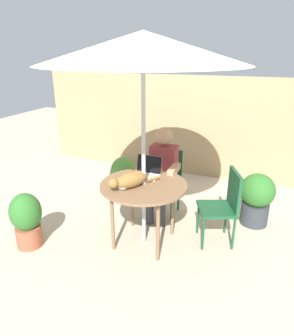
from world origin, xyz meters
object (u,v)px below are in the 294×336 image
object	(u,v)px
chair_empty	(225,202)
cat	(129,180)
patio_umbrella	(143,48)
potted_plant_by_chair	(257,197)
potted_plant_near_fence	(27,219)
patio_table	(144,189)
person_seated	(162,169)
chair_occupied	(166,177)
potted_plant_corner	(124,177)
laptop	(148,170)

from	to	relation	value
chair_empty	cat	size ratio (longest dim) A/B	1.56
patio_umbrella	potted_plant_by_chair	size ratio (longest dim) A/B	3.34
patio_umbrella	potted_plant_near_fence	world-z (taller)	patio_umbrella
patio_table	person_seated	xyz separation A→B (m)	(0.00, 0.63, 0.01)
chair_occupied	cat	xyz separation A→B (m)	(-0.11, -0.93, 0.31)
cat	potted_plant_corner	distance (m)	1.34
person_seated	potted_plant_near_fence	size ratio (longest dim) A/B	1.87
laptop	cat	xyz separation A→B (m)	(-0.05, -0.41, 0.02)
potted_plant_near_fence	patio_umbrella	bearing A→B (deg)	24.64
chair_occupied	chair_empty	xyz separation A→B (m)	(0.85, -0.45, 0.00)
cat	person_seated	bearing A→B (deg)	82.14
patio_table	person_seated	size ratio (longest dim) A/B	0.79
person_seated	cat	xyz separation A→B (m)	(-0.11, -0.78, 0.14)
chair_empty	potted_plant_by_chair	xyz separation A→B (m)	(0.33, 0.56, -0.14)
cat	potted_plant_corner	world-z (taller)	cat
patio_table	potted_plant_corner	xyz separation A→B (m)	(-0.71, 0.96, -0.33)
patio_umbrella	potted_plant_near_fence	bearing A→B (deg)	-155.36
potted_plant_near_fence	potted_plant_by_chair	xyz separation A→B (m)	(2.38, 1.45, 0.02)
chair_occupied	cat	world-z (taller)	cat
cat	potted_plant_by_chair	xyz separation A→B (m)	(1.29, 1.04, -0.45)
potted_plant_near_fence	chair_empty	bearing A→B (deg)	23.59
chair_empty	potted_plant_corner	world-z (taller)	chair_empty
patio_table	patio_umbrella	xyz separation A→B (m)	(0.00, 0.00, 1.46)
chair_occupied	person_seated	bearing A→B (deg)	-90.00
patio_table	person_seated	world-z (taller)	person_seated
chair_occupied	potted_plant_near_fence	world-z (taller)	chair_occupied
chair_empty	person_seated	distance (m)	0.91
chair_empty	cat	distance (m)	1.12
patio_umbrella	laptop	world-z (taller)	patio_umbrella
potted_plant_corner	person_seated	bearing A→B (deg)	-24.34
chair_occupied	laptop	world-z (taller)	laptop
chair_empty	potted_plant_near_fence	bearing A→B (deg)	-156.41
chair_occupied	potted_plant_near_fence	size ratio (longest dim) A/B	1.35
person_seated	laptop	bearing A→B (deg)	-98.57
person_seated	laptop	size ratio (longest dim) A/B	4.01
chair_empty	patio_umbrella	bearing A→B (deg)	-157.94
laptop	potted_plant_corner	size ratio (longest dim) A/B	0.47
patio_umbrella	chair_occupied	xyz separation A→B (m)	(0.00, 0.79, -1.62)
laptop	potted_plant_corner	world-z (taller)	laptop
person_seated	cat	distance (m)	0.80
potted_plant_near_fence	potted_plant_by_chair	world-z (taller)	potted_plant_by_chair
potted_plant_near_fence	person_seated	bearing A→B (deg)	44.60
patio_umbrella	laptop	distance (m)	1.35
laptop	potted_plant_near_fence	world-z (taller)	laptop
cat	potted_plant_by_chair	bearing A→B (deg)	38.90
patio_table	potted_plant_corner	distance (m)	1.24
cat	potted_plant_near_fence	xyz separation A→B (m)	(-1.09, -0.41, -0.48)
chair_occupied	person_seated	world-z (taller)	person_seated
chair_empty	cat	xyz separation A→B (m)	(-0.96, -0.49, 0.31)
patio_table	laptop	distance (m)	0.30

